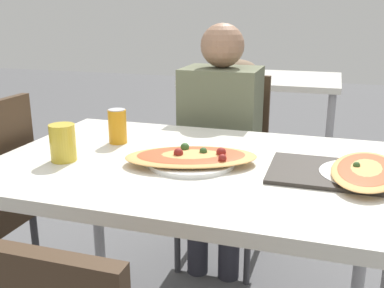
% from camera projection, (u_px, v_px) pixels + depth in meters
% --- Properties ---
extents(dining_table, '(1.26, 0.85, 0.76)m').
position_uv_depth(dining_table, '(192.00, 183.00, 1.46)').
color(dining_table, silver).
rests_on(dining_table, ground_plane).
extents(chair_far_seated, '(0.40, 0.40, 0.92)m').
position_uv_depth(chair_far_seated, '(225.00, 159.00, 2.22)').
color(chair_far_seated, '#3F2D1E').
rests_on(chair_far_seated, ground_plane).
extents(person_seated, '(0.34, 0.30, 1.18)m').
position_uv_depth(person_seated, '(220.00, 131.00, 2.06)').
color(person_seated, '#2D2D38').
rests_on(person_seated, ground_plane).
extents(pizza_main, '(0.47, 0.35, 0.05)m').
position_uv_depth(pizza_main, '(192.00, 158.00, 1.41)').
color(pizza_main, white).
rests_on(pizza_main, dining_table).
extents(soda_can, '(0.07, 0.07, 0.12)m').
position_uv_depth(soda_can, '(117.00, 126.00, 1.63)').
color(soda_can, orange).
rests_on(soda_can, dining_table).
extents(drink_glass, '(0.08, 0.08, 0.12)m').
position_uv_depth(drink_glass, '(63.00, 143.00, 1.43)').
color(drink_glass, gold).
rests_on(drink_glass, dining_table).
extents(serving_tray, '(0.45, 0.27, 0.01)m').
position_uv_depth(serving_tray, '(347.00, 174.00, 1.31)').
color(serving_tray, '#332D28').
rests_on(serving_tray, dining_table).
extents(pizza_second, '(0.26, 0.39, 0.05)m').
position_uv_depth(pizza_second, '(366.00, 172.00, 1.29)').
color(pizza_second, white).
rests_on(pizza_second, dining_table).
extents(background_table, '(1.10, 0.80, 0.88)m').
position_uv_depth(background_table, '(258.00, 84.00, 3.34)').
color(background_table, silver).
rests_on(background_table, ground_plane).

